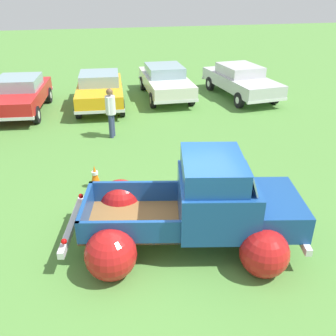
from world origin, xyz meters
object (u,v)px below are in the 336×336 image
object	(u,v)px
show_car_0	(20,94)
spectator_0	(111,110)
vintage_pickup_truck	(202,210)
show_car_1	(100,89)
lane_cone_0	(95,177)
show_car_3	(241,80)
show_car_2	(165,80)

from	to	relation	value
show_car_0	spectator_0	size ratio (longest dim) A/B	2.62
vintage_pickup_truck	show_car_1	xyz separation A→B (m)	(-1.52, 9.78, 0.03)
vintage_pickup_truck	show_car_0	bearing A→B (deg)	127.41
lane_cone_0	show_car_1	bearing A→B (deg)	85.71
show_car_0	show_car_3	distance (m)	9.68
lane_cone_0	spectator_0	bearing A→B (deg)	78.32
show_car_2	show_car_3	bearing A→B (deg)	79.44
lane_cone_0	show_car_2	bearing A→B (deg)	65.89
show_car_2	spectator_0	size ratio (longest dim) A/B	2.73
vintage_pickup_truck	show_car_1	size ratio (longest dim) A/B	1.14
show_car_0	spectator_0	world-z (taller)	spectator_0
show_car_3	lane_cone_0	world-z (taller)	show_car_3
vintage_pickup_truck	show_car_3	bearing A→B (deg)	75.11
vintage_pickup_truck	show_car_3	distance (m)	11.16
vintage_pickup_truck	show_car_2	world-z (taller)	vintage_pickup_truck
vintage_pickup_truck	lane_cone_0	distance (m)	3.46
show_car_2	lane_cone_0	bearing A→B (deg)	-23.67
show_car_3	lane_cone_0	bearing A→B (deg)	-50.05
show_car_0	lane_cone_0	bearing A→B (deg)	26.93
show_car_2	lane_cone_0	xyz separation A→B (m)	(-3.55, -7.92, -0.47)
vintage_pickup_truck	show_car_1	world-z (taller)	vintage_pickup_truck
show_car_0	show_car_1	size ratio (longest dim) A/B	1.03
show_car_1	lane_cone_0	bearing A→B (deg)	-0.28
show_car_0	lane_cone_0	distance (m)	7.47
show_car_0	spectator_0	distance (m)	4.88
show_car_2	show_car_3	distance (m)	3.49
spectator_0	lane_cone_0	xyz separation A→B (m)	(-0.72, -3.47, -0.66)
vintage_pickup_truck	lane_cone_0	xyz separation A→B (m)	(-2.04, 2.76, -0.45)
spectator_0	lane_cone_0	distance (m)	3.60
show_car_1	spectator_0	size ratio (longest dim) A/B	2.53
show_car_1	spectator_0	bearing A→B (deg)	7.05
show_car_1	vintage_pickup_truck	bearing A→B (deg)	12.82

